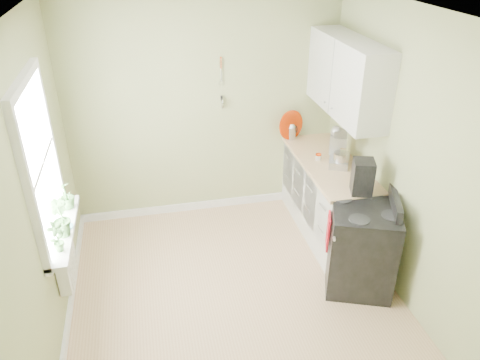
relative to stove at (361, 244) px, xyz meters
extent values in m
cube|color=tan|center=(-1.28, -0.05, -0.47)|extent=(3.20, 3.60, 0.02)
cube|color=white|center=(-1.28, -0.05, 2.25)|extent=(3.20, 3.60, 0.02)
cube|color=tan|center=(-1.28, 1.76, 0.89)|extent=(3.20, 0.02, 2.70)
cube|color=tan|center=(-2.89, -0.05, 0.89)|extent=(0.02, 3.60, 2.70)
cube|color=tan|center=(0.33, -0.05, 0.89)|extent=(0.02, 3.60, 2.70)
cube|color=white|center=(0.02, 0.95, -0.02)|extent=(0.60, 1.60, 0.87)
cube|color=#D8B384|center=(0.01, 0.95, 0.43)|extent=(0.64, 1.60, 0.04)
cube|color=white|center=(0.15, 1.05, 1.39)|extent=(0.35, 1.40, 0.80)
cube|color=white|center=(-2.87, 0.25, 1.09)|extent=(0.02, 1.00, 1.30)
cube|color=white|center=(-2.85, 0.25, 1.78)|extent=(0.06, 1.14, 0.07)
cube|color=white|center=(-2.85, 0.25, 0.41)|extent=(0.06, 1.14, 0.07)
cube|color=white|center=(-2.85, 0.25, 1.09)|extent=(0.04, 1.00, 0.04)
cube|color=white|center=(-2.79, 0.25, 0.42)|extent=(0.18, 1.14, 0.04)
cube|color=white|center=(-2.82, 0.20, 0.09)|extent=(0.12, 0.50, 0.35)
cylinder|color=#D8B384|center=(-1.08, 1.73, 1.42)|extent=(0.02, 0.02, 0.10)
cylinder|color=silver|center=(-1.08, 1.73, 1.30)|extent=(0.01, 0.01, 0.16)
cylinder|color=silver|center=(-1.08, 1.73, 0.96)|extent=(0.01, 0.14, 0.14)
cube|color=black|center=(0.00, 0.00, -0.02)|extent=(0.85, 0.91, 0.87)
cube|color=black|center=(0.00, 0.00, 0.43)|extent=(0.85, 0.91, 0.03)
cube|color=black|center=(0.28, 0.00, 0.50)|extent=(0.32, 0.70, 0.13)
cylinder|color=#B2B2B7|center=(-0.32, 0.00, 0.31)|extent=(0.24, 0.56, 0.02)
cube|color=#B1141E|center=(-0.32, 0.10, 0.14)|extent=(0.09, 0.20, 0.37)
cube|color=#B2B2B7|center=(0.07, 0.87, 0.50)|extent=(0.31, 0.36, 0.08)
cube|color=#B2B2B7|center=(0.07, 1.00, 0.64)|extent=(0.15, 0.13, 0.23)
cube|color=#B2B2B7|center=(0.07, 0.89, 0.77)|extent=(0.26, 0.34, 0.10)
sphere|color=#B2B2B7|center=(0.07, 1.00, 0.80)|extent=(0.12, 0.12, 0.12)
cylinder|color=silver|center=(0.07, 0.81, 0.56)|extent=(0.17, 0.17, 0.14)
cylinder|color=silver|center=(-0.22, 1.67, 0.53)|extent=(0.12, 0.12, 0.16)
cone|color=silver|center=(-0.22, 1.67, 0.63)|extent=(0.12, 0.12, 0.04)
cylinder|color=silver|center=(-0.31, 1.67, 0.56)|extent=(0.11, 0.04, 0.08)
cube|color=black|center=(0.05, 0.25, 0.63)|extent=(0.26, 0.27, 0.35)
cylinder|color=black|center=(0.02, 0.25, 0.52)|extent=(0.11, 0.11, 0.12)
cylinder|color=#AE2300|center=(-0.23, 1.67, 0.64)|extent=(0.36, 0.21, 0.37)
cylinder|color=#B9AC96|center=(-0.10, 1.03, 0.49)|extent=(0.06, 0.06, 0.06)
cylinder|color=#AE2300|center=(-0.10, 1.03, 0.52)|extent=(0.07, 0.07, 0.01)
imported|color=#39652F|center=(-2.78, -0.10, 0.58)|extent=(0.18, 0.18, 0.28)
imported|color=#39652F|center=(-2.78, 0.14, 0.61)|extent=(0.24, 0.23, 0.34)
imported|color=#39652F|center=(-2.78, 0.59, 0.58)|extent=(0.20, 0.20, 0.27)
camera|label=1|loc=(-1.99, -3.43, 2.80)|focal=35.00mm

